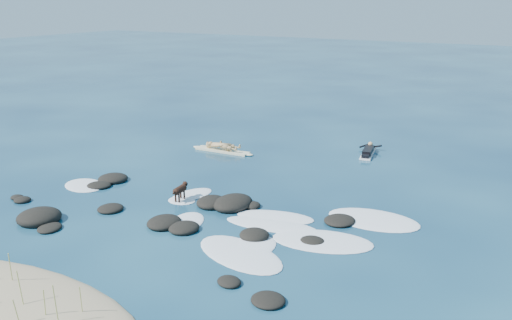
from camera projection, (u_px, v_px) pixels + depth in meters
The scene contains 6 objects.
ground at pixel (192, 209), 20.82m from camera, with size 160.00×160.00×0.00m, color #0A2642.
reef_rocks at pixel (164, 212), 20.21m from camera, with size 12.96×7.05×0.58m.
breaking_foam at pixel (260, 225), 19.29m from camera, with size 14.32×7.04×0.12m.
standing_surfer_rig at pixel (222, 137), 28.15m from camera, with size 3.47×0.70×1.97m.
paddling_surfer_rig at pixel (368, 151), 27.84m from camera, with size 1.24×2.56×0.44m.
dog at pixel (180, 189), 21.43m from camera, with size 0.37×1.12×0.71m.
Camera 1 is at (11.85, -15.66, 7.51)m, focal length 40.00 mm.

